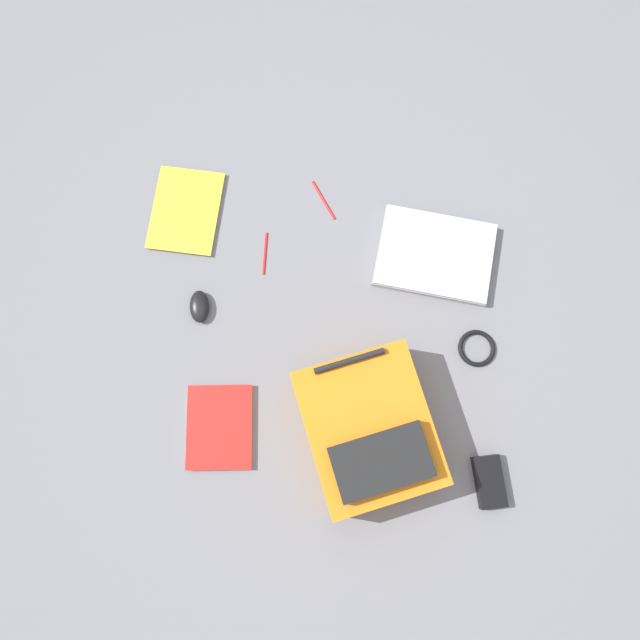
{
  "coord_description": "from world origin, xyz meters",
  "views": [
    {
      "loc": [
        0.01,
        -0.3,
        1.61
      ],
      "look_at": [
        0.01,
        0.02,
        0.02
      ],
      "focal_mm": 31.46,
      "sensor_mm": 36.0,
      "label": 1
    }
  ],
  "objects": [
    {
      "name": "computer_mouse",
      "position": [
        -0.35,
        0.06,
        0.02
      ],
      "size": [
        0.07,
        0.1,
        0.03
      ],
      "primitive_type": "ellipsoid",
      "rotation": [
        0.0,
        0.0,
        0.09
      ],
      "color": "black",
      "rests_on": "ground_plane"
    },
    {
      "name": "ground_plane",
      "position": [
        0.0,
        0.0,
        0.0
      ],
      "size": [
        3.37,
        3.37,
        0.0
      ],
      "primitive_type": "plane",
      "color": "slate"
    },
    {
      "name": "cable_coil",
      "position": [
        0.46,
        -0.06,
        0.01
      ],
      "size": [
        0.11,
        0.11,
        0.01
      ],
      "primitive_type": "torus",
      "color": "black",
      "rests_on": "ground_plane"
    },
    {
      "name": "book_red",
      "position": [
        -0.28,
        -0.28,
        0.01
      ],
      "size": [
        0.19,
        0.24,
        0.02
      ],
      "color": "silver",
      "rests_on": "ground_plane"
    },
    {
      "name": "laptop",
      "position": [
        0.35,
        0.22,
        0.02
      ],
      "size": [
        0.38,
        0.31,
        0.03
      ],
      "color": "#929296",
      "rests_on": "ground_plane"
    },
    {
      "name": "backpack",
      "position": [
        0.14,
        -0.29,
        0.08
      ],
      "size": [
        0.42,
        0.47,
        0.19
      ],
      "color": "orange",
      "rests_on": "ground_plane"
    },
    {
      "name": "book_blue",
      "position": [
        -0.41,
        0.36,
        0.01
      ],
      "size": [
        0.23,
        0.29,
        0.01
      ],
      "color": "silver",
      "rests_on": "ground_plane"
    },
    {
      "name": "pen_black",
      "position": [
        0.01,
        0.4,
        0.0
      ],
      "size": [
        0.08,
        0.13,
        0.01
      ],
      "primitive_type": "cylinder",
      "rotation": [
        1.57,
        0.0,
        0.51
      ],
      "color": "red",
      "rests_on": "ground_plane"
    },
    {
      "name": "pen_blue",
      "position": [
        -0.16,
        0.23,
        0.0
      ],
      "size": [
        0.02,
        0.13,
        0.01
      ],
      "primitive_type": "cylinder",
      "rotation": [
        1.57,
        0.0,
        6.23
      ],
      "color": "red",
      "rests_on": "ground_plane"
    },
    {
      "name": "power_brick",
      "position": [
        0.47,
        -0.43,
        0.02
      ],
      "size": [
        0.09,
        0.15,
        0.03
      ],
      "primitive_type": "cube",
      "rotation": [
        0.0,
        0.0,
        0.13
      ],
      "color": "black",
      "rests_on": "ground_plane"
    }
  ]
}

